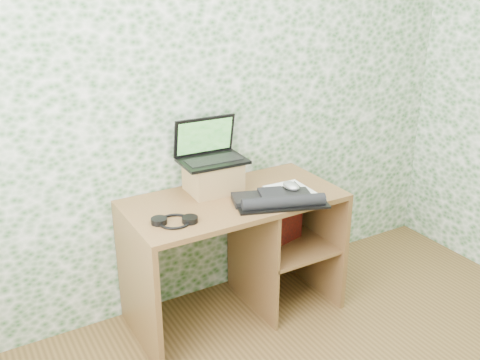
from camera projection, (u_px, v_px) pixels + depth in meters
wall_back at (206, 89)px, 2.99m from camera, size 3.50×0.00×3.50m
desk at (243, 236)px, 3.10m from camera, size 1.20×0.60×0.75m
riser at (213, 177)px, 3.00m from camera, size 0.29×0.25×0.17m
laptop at (209, 151)px, 2.98m from camera, size 0.37×0.27×0.24m
keyboard at (277, 200)px, 2.86m from camera, size 0.49×0.39×0.07m
headphones at (175, 221)px, 2.65m from camera, size 0.22×0.22×0.03m
notepad at (294, 193)px, 2.98m from camera, size 0.23×0.32×0.01m
mouse at (291, 188)px, 2.98m from camera, size 0.09×0.13×0.04m
pen at (299, 187)px, 3.04m from camera, size 0.04×0.15×0.01m
red_box at (286, 220)px, 3.19m from camera, size 0.23×0.12×0.27m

